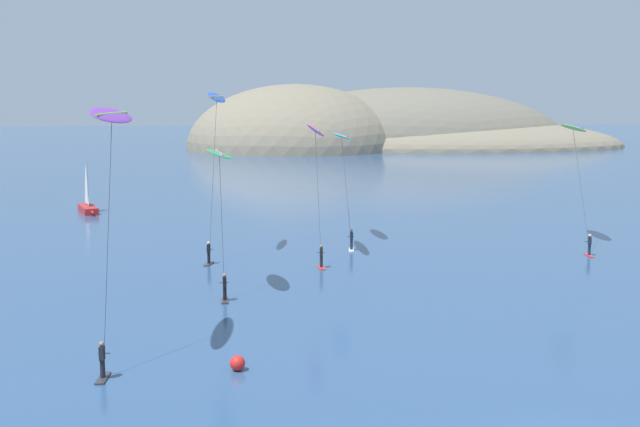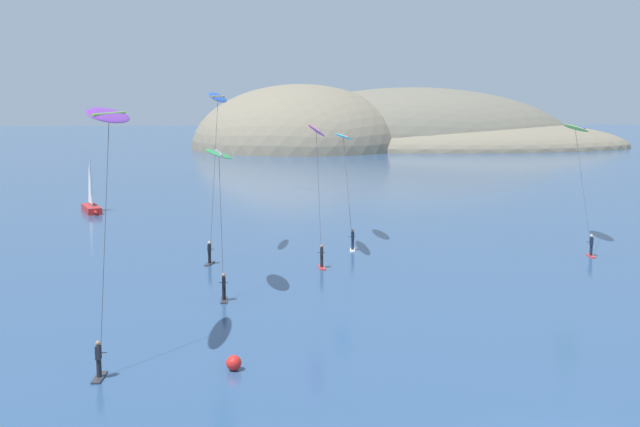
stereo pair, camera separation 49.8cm
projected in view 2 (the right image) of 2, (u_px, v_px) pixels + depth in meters
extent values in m
ellipsoid|color=#6B6656|center=(412.00, 147.00, 192.19)|extent=(78.89, 42.12, 28.18)
ellipsoid|color=#7A705B|center=(300.00, 148.00, 186.98)|extent=(50.24, 53.33, 29.56)
ellipsoid|color=#7A705B|center=(449.00, 147.00, 189.76)|extent=(86.90, 42.38, 13.46)
cube|color=#B22323|center=(91.00, 209.00, 84.68)|extent=(3.03, 4.98, 0.70)
cone|color=#B22323|center=(95.00, 212.00, 82.53)|extent=(1.40, 2.25, 0.67)
cylinder|color=#B2B2B7|center=(91.00, 182.00, 83.99)|extent=(0.12, 0.12, 5.00)
pyramid|color=white|center=(89.00, 183.00, 84.83)|extent=(0.72, 1.71, 4.25)
cylinder|color=#A5A5AD|center=(90.00, 203.00, 85.13)|extent=(0.72, 1.71, 0.08)
cube|color=red|center=(591.00, 256.00, 61.60)|extent=(0.58, 1.54, 0.08)
cylinder|color=#192338|center=(591.00, 250.00, 61.54)|extent=(0.22, 0.22, 0.80)
cube|color=#192338|center=(591.00, 241.00, 61.43)|extent=(0.24, 0.36, 0.60)
sphere|color=beige|center=(592.00, 236.00, 61.37)|extent=(0.22, 0.22, 0.22)
cylinder|color=black|center=(590.00, 242.00, 61.80)|extent=(0.55, 0.10, 0.04)
ellipsoid|color=#8CD12D|center=(575.00, 128.00, 66.08)|extent=(2.17, 5.64, 0.75)
cylinder|color=#722DD1|center=(575.00, 127.00, 66.07)|extent=(0.72, 5.21, 0.16)
cylinder|color=#333338|center=(582.00, 184.00, 63.94)|extent=(0.63, 5.59, 8.43)
cube|color=#2D2D33|center=(210.00, 264.00, 58.77)|extent=(0.70, 1.55, 0.08)
cylinder|color=black|center=(210.00, 258.00, 58.70)|extent=(0.22, 0.22, 0.80)
cube|color=black|center=(209.00, 248.00, 58.60)|extent=(0.25, 0.37, 0.60)
sphere|color=beige|center=(209.00, 243.00, 58.54)|extent=(0.22, 0.22, 0.22)
cylinder|color=black|center=(210.00, 249.00, 58.96)|extent=(0.55, 0.13, 0.04)
ellipsoid|color=blue|center=(218.00, 97.00, 60.79)|extent=(1.80, 4.71, 0.92)
cylinder|color=gold|center=(218.00, 97.00, 60.78)|extent=(0.84, 4.33, 0.16)
cylinder|color=#333338|center=(214.00, 173.00, 59.88)|extent=(0.57, 3.48, 10.95)
cube|color=silver|center=(353.00, 250.00, 63.91)|extent=(0.59, 1.54, 0.08)
cylinder|color=#192338|center=(353.00, 245.00, 63.85)|extent=(0.22, 0.22, 0.80)
cube|color=#192338|center=(353.00, 236.00, 63.75)|extent=(0.22, 0.35, 0.60)
sphere|color=#9E7051|center=(353.00, 231.00, 63.68)|extent=(0.22, 0.22, 0.22)
cylinder|color=black|center=(352.00, 237.00, 64.11)|extent=(0.55, 0.08, 0.04)
ellipsoid|color=#23B2C6|center=(343.00, 136.00, 67.12)|extent=(1.67, 5.50, 0.60)
cylinder|color=#DB4C38|center=(343.00, 136.00, 67.12)|extent=(0.53, 5.15, 0.16)
cylinder|color=#333338|center=(347.00, 186.00, 65.62)|extent=(0.33, 4.26, 7.71)
cube|color=#2D2D33|center=(99.00, 378.00, 35.08)|extent=(0.45, 1.51, 0.08)
cylinder|color=black|center=(99.00, 368.00, 35.02)|extent=(0.22, 0.22, 0.80)
cube|color=black|center=(98.00, 352.00, 34.91)|extent=(0.23, 0.35, 0.60)
sphere|color=#9E7051|center=(98.00, 343.00, 34.85)|extent=(0.22, 0.22, 0.22)
cylinder|color=black|center=(101.00, 353.00, 35.28)|extent=(0.55, 0.08, 0.04)
ellipsoid|color=purple|center=(109.00, 115.00, 36.58)|extent=(1.80, 5.83, 0.86)
cylinder|color=#7ACC42|center=(109.00, 114.00, 36.57)|extent=(0.57, 5.45, 0.16)
cylinder|color=#333338|center=(105.00, 233.00, 35.94)|extent=(0.24, 2.87, 10.23)
cube|color=#2D2D33|center=(224.00, 300.00, 48.27)|extent=(0.45, 1.51, 0.08)
cylinder|color=black|center=(224.00, 293.00, 48.21)|extent=(0.22, 0.22, 0.80)
cube|color=black|center=(224.00, 282.00, 48.10)|extent=(0.24, 0.36, 0.60)
sphere|color=#9E7051|center=(224.00, 275.00, 48.04)|extent=(0.22, 0.22, 0.22)
cylinder|color=black|center=(223.00, 282.00, 48.46)|extent=(0.55, 0.11, 0.04)
ellipsoid|color=green|center=(219.00, 154.00, 48.97)|extent=(2.26, 5.07, 0.68)
cylinder|color=#D660B7|center=(219.00, 153.00, 48.97)|extent=(0.78, 4.63, 0.16)
cylinder|color=#333338|center=(221.00, 219.00, 48.72)|extent=(0.25, 1.70, 7.57)
cube|color=red|center=(322.00, 268.00, 57.42)|extent=(0.53, 1.53, 0.08)
cylinder|color=black|center=(322.00, 261.00, 57.36)|extent=(0.22, 0.22, 0.80)
cube|color=black|center=(322.00, 252.00, 57.25)|extent=(0.21, 0.34, 0.60)
sphere|color=#9E7051|center=(322.00, 246.00, 57.19)|extent=(0.22, 0.22, 0.22)
cylinder|color=black|center=(321.00, 253.00, 57.62)|extent=(0.55, 0.05, 0.04)
ellipsoid|color=#D62D9E|center=(316.00, 130.00, 60.53)|extent=(1.40, 6.33, 1.03)
cylinder|color=#28D160|center=(316.00, 130.00, 60.52)|extent=(0.28, 6.00, 0.16)
cylinder|color=#333338|center=(319.00, 191.00, 59.08)|extent=(0.11, 4.26, 8.48)
sphere|color=red|center=(234.00, 363.00, 36.07)|extent=(0.70, 0.70, 0.70)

